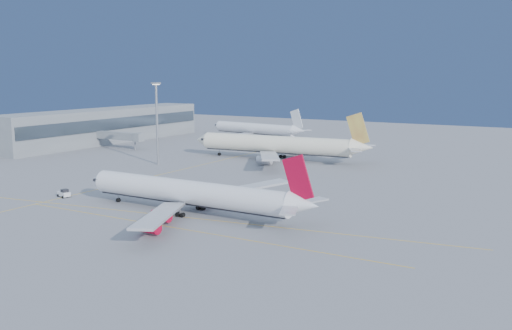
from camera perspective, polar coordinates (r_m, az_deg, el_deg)
name	(u,v)px	position (r m, az deg, el deg)	size (l,w,h in m)	color
ground	(207,212)	(128.29, -4.90, -4.72)	(500.00, 500.00, 0.00)	slate
terminal	(105,126)	(265.12, -14.83, 3.83)	(18.40, 110.00, 15.00)	gray
jet_bridge	(122,136)	(240.92, -13.29, 2.82)	(23.60, 3.60, 6.90)	gray
taxiway_lines	(173,200)	(141.84, -8.31, -3.44)	(118.86, 140.00, 0.02)	#F3B40D
airliner_virgin	(192,193)	(126.28, -6.43, -2.83)	(61.60, 55.46, 15.23)	white
airliner_etihad	(279,145)	(204.07, 2.32, 2.04)	(68.59, 63.15, 17.89)	#EFE8CC
airliner_third	(257,129)	(272.43, 0.05, 3.64)	(55.60, 50.80, 14.93)	white
pushback_tug	(64,193)	(150.88, -18.65, -2.70)	(4.01, 3.02, 2.05)	white
light_mast	(157,116)	(195.44, -9.89, 4.82)	(2.40, 2.40, 27.74)	gray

